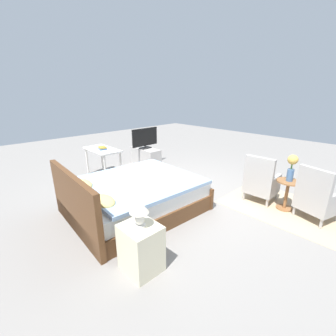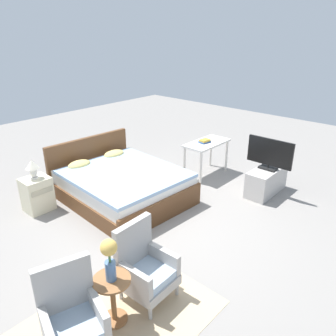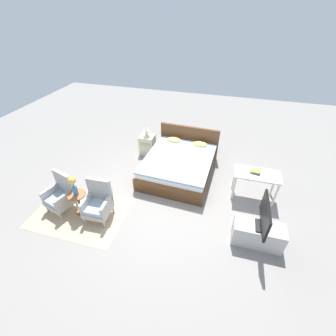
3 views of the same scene
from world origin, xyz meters
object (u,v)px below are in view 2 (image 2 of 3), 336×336
nightstand (37,194)px  vanity_desk (207,147)px  flower_vase (109,256)px  table_lamp (32,166)px  book_stack (205,141)px  tv_stand (266,181)px  side_table (113,295)px  tv_flatscreen (270,154)px  armchair_by_window_left (72,319)px  bed (121,184)px  armchair_by_window_right (145,268)px

nightstand → vanity_desk: 3.43m
flower_vase → table_lamp: size_ratio=1.45×
book_stack → tv_stand: bearing=-85.7°
side_table → book_stack: bearing=22.9°
table_lamp → tv_flatscreen: 4.15m
armchair_by_window_left → tv_stand: bearing=2.4°
bed → flower_vase: 2.82m
armchair_by_window_left → nightstand: (1.10, 2.79, -0.08)m
bed → vanity_desk: 2.04m
nightstand → book_stack: book_stack is taller
tv_flatscreen → book_stack: 1.39m
armchair_by_window_right → vanity_desk: (3.33, 1.55, 0.24)m
bed → side_table: size_ratio=4.11×
armchair_by_window_left → tv_stand: armchair_by_window_left is taller
bed → armchair_by_window_right: bed is taller
bed → nightstand: bed is taller
tv_flatscreen → book_stack: tv_flatscreen is taller
bed → nightstand: 1.44m
armchair_by_window_left → book_stack: (4.22, 1.57, 0.38)m
armchair_by_window_left → book_stack: bearing=20.4°
bed → table_lamp: bearing=148.3°
bed → side_table: bed is taller
flower_vase → nightstand: bearing=77.3°
armchair_by_window_right → book_stack: 3.65m
table_lamp → tv_flatscreen: bearing=-39.0°
armchair_by_window_right → tv_stand: bearing=3.0°
armchair_by_window_right → side_table: size_ratio=1.66×
side_table → table_lamp: (0.63, 2.81, 0.46)m
armchair_by_window_left → tv_flatscreen: (4.33, 0.18, 0.42)m
bed → tv_stand: bearing=-42.8°
tv_stand → tv_flatscreen: tv_flatscreen is taller
flower_vase → book_stack: (3.75, 1.59, -0.09)m
vanity_desk → book_stack: size_ratio=4.06×
nightstand → tv_flatscreen: size_ratio=0.69×
side_table → table_lamp: bearing=77.3°
armchair_by_window_right → tv_stand: (3.38, 0.18, -0.13)m
table_lamp → tv_stand: (3.23, -2.61, -0.57)m
bed → flower_vase: flower_vase is taller
armchair_by_window_left → side_table: size_ratio=1.66×
nightstand → flower_vase: bearing=-102.7°
bed → book_stack: bearing=-13.9°
armchair_by_window_right → flower_vase: size_ratio=1.93×
armchair_by_window_left → book_stack: armchair_by_window_left is taller
armchair_by_window_right → vanity_desk: 3.68m
armchair_by_window_left → table_lamp: 3.03m
side_table → book_stack: 4.10m
armchair_by_window_left → table_lamp: same height
book_stack → tv_flatscreen: bearing=-85.6°
armchair_by_window_left → tv_flatscreen: bearing=2.4°
armchair_by_window_left → table_lamp: bearing=68.5°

